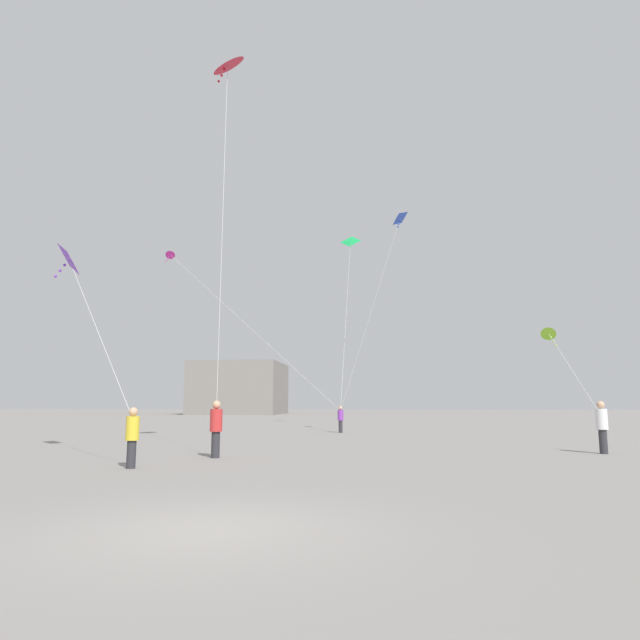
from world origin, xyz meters
TOP-DOWN VIEW (x-y plane):
  - ground_plane at (0.00, 0.00)m, footprint 300.00×300.00m
  - person_in_red at (-2.70, 10.15)m, footprint 0.40×0.40m
  - person_in_yellow at (-4.16, 7.05)m, footprint 0.35×0.35m
  - person_in_white at (10.34, 12.78)m, footprint 0.39×0.39m
  - person_in_purple at (0.51, 26.08)m, footprint 0.34×0.34m
  - kite_crimson_diamond at (-3.16, 12.10)m, footprint 1.80×2.88m
  - kite_lime_diamond at (10.89, 19.62)m, footprint 0.98×7.36m
  - kite_cobalt_delta at (4.05, 23.94)m, footprint 4.07×2.86m
  - kite_magenta_diamond at (-13.02, 34.39)m, footprint 14.54×9.07m
  - kite_emerald_delta at (0.86, 35.54)m, footprint 1.32×10.16m
  - kite_violet_delta at (-8.31, 10.66)m, footprint 4.82×4.48m
  - building_left_hall at (-19.00, 83.55)m, footprint 13.80×15.96m

SIDE VIEW (x-z plane):
  - ground_plane at x=0.00m, z-range 0.00..0.00m
  - person_in_purple at x=0.51m, z-range 0.08..1.65m
  - person_in_yellow at x=-4.16m, z-range 0.08..1.70m
  - person_in_white at x=10.34m, z-range 0.09..1.90m
  - person_in_red at x=-2.70m, z-range 0.09..1.91m
  - building_left_hall at x=-19.00m, z-range 0.00..8.29m
  - kite_lime_diamond at x=10.89m, z-range 2.93..7.01m
  - kite_violet_delta at x=-8.31m, z-range 3.78..9.74m
  - kite_cobalt_delta at x=4.05m, z-range 6.46..17.89m
  - kite_magenta_diamond at x=-13.02m, z-range 6.76..19.35m
  - kite_emerald_delta at x=0.86m, z-range 7.35..21.06m
  - kite_crimson_diamond at x=-3.16m, z-range 7.85..22.02m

